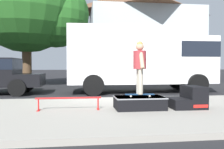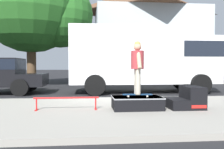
{
  "view_description": "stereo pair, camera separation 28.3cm",
  "coord_description": "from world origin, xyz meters",
  "px_view_note": "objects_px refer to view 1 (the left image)",
  "views": [
    {
      "loc": [
        -0.88,
        -9.41,
        1.27
      ],
      "look_at": [
        0.22,
        -1.06,
        0.97
      ],
      "focal_mm": 39.6,
      "sensor_mm": 36.0,
      "label": 1
    },
    {
      "loc": [
        -0.6,
        -9.44,
        1.27
      ],
      "look_at": [
        0.22,
        -1.06,
        0.97
      ],
      "focal_mm": 39.6,
      "sensor_mm": 36.0,
      "label": 2
    }
  ],
  "objects_px": {
    "street_tree_main": "(33,3)",
    "skater_kid": "(140,63)",
    "kicker_ramp": "(189,99)",
    "skateboard": "(140,94)",
    "grind_rail": "(69,100)",
    "box_truck": "(141,57)",
    "skate_box": "(139,102)"
  },
  "relations": [
    {
      "from": "kicker_ramp",
      "to": "skate_box",
      "type": "bearing_deg",
      "value": 179.99
    },
    {
      "from": "kicker_ramp",
      "to": "street_tree_main",
      "type": "distance_m",
      "value": 11.91
    },
    {
      "from": "skater_kid",
      "to": "skateboard",
      "type": "bearing_deg",
      "value": 126.87
    },
    {
      "from": "skate_box",
      "to": "street_tree_main",
      "type": "bearing_deg",
      "value": 115.36
    },
    {
      "from": "grind_rail",
      "to": "box_truck",
      "type": "bearing_deg",
      "value": 57.75
    },
    {
      "from": "skate_box",
      "to": "grind_rail",
      "type": "height_order",
      "value": "grind_rail"
    },
    {
      "from": "kicker_ramp",
      "to": "skater_kid",
      "type": "distance_m",
      "value": 1.69
    },
    {
      "from": "grind_rail",
      "to": "box_truck",
      "type": "xyz_separation_m",
      "value": [
        3.23,
        5.12,
        1.32
      ]
    },
    {
      "from": "street_tree_main",
      "to": "skater_kid",
      "type": "bearing_deg",
      "value": -64.62
    },
    {
      "from": "skate_box",
      "to": "kicker_ramp",
      "type": "relative_size",
      "value": 1.45
    },
    {
      "from": "skateboard",
      "to": "street_tree_main",
      "type": "distance_m",
      "value": 11.26
    },
    {
      "from": "grind_rail",
      "to": "kicker_ramp",
      "type": "bearing_deg",
      "value": -1.58
    },
    {
      "from": "grind_rail",
      "to": "street_tree_main",
      "type": "relative_size",
      "value": 0.2
    },
    {
      "from": "grind_rail",
      "to": "skater_kid",
      "type": "bearing_deg",
      "value": -2.94
    },
    {
      "from": "grind_rail",
      "to": "skateboard",
      "type": "height_order",
      "value": "skateboard"
    },
    {
      "from": "skate_box",
      "to": "skateboard",
      "type": "distance_m",
      "value": 0.21
    },
    {
      "from": "skateboard",
      "to": "box_truck",
      "type": "distance_m",
      "value": 5.52
    },
    {
      "from": "kicker_ramp",
      "to": "skateboard",
      "type": "distance_m",
      "value": 1.39
    },
    {
      "from": "skater_kid",
      "to": "box_truck",
      "type": "xyz_separation_m",
      "value": [
        1.36,
        5.22,
        0.36
      ]
    },
    {
      "from": "kicker_ramp",
      "to": "skateboard",
      "type": "relative_size",
      "value": 1.14
    },
    {
      "from": "kicker_ramp",
      "to": "skateboard",
      "type": "bearing_deg",
      "value": -179.75
    },
    {
      "from": "grind_rail",
      "to": "street_tree_main",
      "type": "height_order",
      "value": "street_tree_main"
    },
    {
      "from": "grind_rail",
      "to": "street_tree_main",
      "type": "xyz_separation_m",
      "value": [
        -2.54,
        9.2,
        4.7
      ]
    },
    {
      "from": "skate_box",
      "to": "grind_rail",
      "type": "bearing_deg",
      "value": 177.25
    },
    {
      "from": "skate_box",
      "to": "skateboard",
      "type": "height_order",
      "value": "skateboard"
    },
    {
      "from": "skater_kid",
      "to": "grind_rail",
      "type": "bearing_deg",
      "value": 177.06
    },
    {
      "from": "skateboard",
      "to": "skater_kid",
      "type": "bearing_deg",
      "value": -53.13
    },
    {
      "from": "grind_rail",
      "to": "skater_kid",
      "type": "height_order",
      "value": "skater_kid"
    },
    {
      "from": "kicker_ramp",
      "to": "street_tree_main",
      "type": "xyz_separation_m",
      "value": [
        -5.79,
        9.29,
        4.71
      ]
    },
    {
      "from": "box_truck",
      "to": "skate_box",
      "type": "bearing_deg",
      "value": -104.75
    },
    {
      "from": "skate_box",
      "to": "grind_rail",
      "type": "relative_size",
      "value": 0.77
    },
    {
      "from": "skateboard",
      "to": "skater_kid",
      "type": "xyz_separation_m",
      "value": [
        0.0,
        -0.0,
        0.84
      ]
    }
  ]
}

